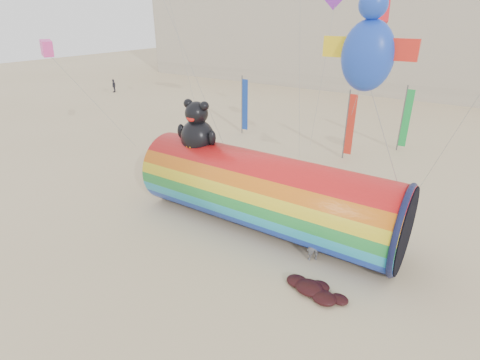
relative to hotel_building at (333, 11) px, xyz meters
The scene contains 6 objects.
ground 48.60m from the hotel_building, 75.36° to the right, with size 160.00×160.00×0.00m, color #CCB58C.
hotel_building is the anchor object (origin of this frame).
windsock_assembly 47.04m from the hotel_building, 72.61° to the right, with size 13.46×4.10×6.21m.
kite_handler 49.59m from the hotel_building, 69.38° to the right, with size 0.60×0.39×1.65m, color slate.
fabric_bundle 51.90m from the hotel_building, 69.18° to the right, with size 2.62×1.35×0.41m.
festival_banners 33.51m from the hotel_building, 68.78° to the right, with size 13.70×4.27×5.20m.
Camera 1 is at (10.07, -13.08, 10.26)m, focal length 28.00 mm.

